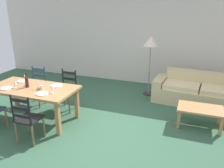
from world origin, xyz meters
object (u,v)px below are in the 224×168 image
at_px(dining_chair_near_right, 27,118).
at_px(standing_lamp, 151,45).
at_px(coffee_table, 200,111).
at_px(dining_table, 33,91).
at_px(coffee_cup_primary, 42,87).
at_px(wine_bottle, 27,82).
at_px(dining_chair_far_right, 67,90).
at_px(dining_chair_far_left, 37,86).
at_px(couch, 200,93).
at_px(wine_glass_near_right, 52,88).
at_px(wine_glass_near_left, 15,83).

bearing_deg(dining_chair_near_right, standing_lamp, 62.33).
xyz_separation_m(dining_chair_near_right, coffee_table, (2.97, 1.68, -0.12)).
height_order(dining_table, coffee_table, dining_table).
distance_m(coffee_cup_primary, coffee_table, 3.33).
bearing_deg(dining_chair_near_right, wine_bottle, 126.64).
bearing_deg(dining_chair_far_right, dining_chair_far_left, -179.91).
relative_size(dining_chair_near_right, coffee_table, 1.07).
bearing_deg(standing_lamp, dining_chair_near_right, -117.67).
bearing_deg(couch, wine_glass_near_right, -141.61).
relative_size(dining_chair_near_right, wine_bottle, 3.04).
height_order(dining_chair_far_left, wine_glass_near_left, dining_chair_far_left).
bearing_deg(couch, coffee_table, -89.98).
distance_m(dining_chair_far_left, coffee_table, 3.89).
height_order(dining_chair_far_left, coffee_table, dining_chair_far_left).
height_order(dining_chair_far_right, standing_lamp, standing_lamp).
bearing_deg(dining_table, wine_glass_near_right, -11.17).
distance_m(wine_glass_near_right, standing_lamp, 2.89).
bearing_deg(dining_table, standing_lamp, 48.06).
height_order(dining_chair_near_right, wine_glass_near_right, dining_chair_near_right).
bearing_deg(standing_lamp, wine_glass_near_left, -133.87).
height_order(wine_glass_near_left, wine_glass_near_right, same).
bearing_deg(dining_chair_near_right, wine_glass_near_left, 140.62).
bearing_deg(coffee_table, standing_lamp, 134.09).
xyz_separation_m(dining_chair_near_right, dining_chair_far_left, (-0.91, 1.49, 0.00)).
height_order(wine_glass_near_right, couch, wine_glass_near_right).
xyz_separation_m(wine_bottle, wine_glass_near_right, (0.70, -0.10, -0.01)).
relative_size(wine_glass_near_left, coffee_table, 0.18).
xyz_separation_m(dining_chair_near_right, wine_glass_near_right, (0.14, 0.65, 0.38)).
bearing_deg(wine_glass_near_right, coffee_table, 19.96).
distance_m(wine_glass_near_left, standing_lamp, 3.46).
relative_size(wine_bottle, standing_lamp, 0.19).
distance_m(coffee_table, standing_lamp, 2.22).
bearing_deg(coffee_cup_primary, dining_chair_far_right, 79.30).
xyz_separation_m(dining_table, dining_chair_near_right, (0.46, -0.77, -0.19)).
bearing_deg(wine_glass_near_right, wine_bottle, 172.20).
distance_m(dining_chair_near_right, couch, 4.16).
relative_size(dining_chair_far_left, wine_glass_near_left, 5.96).
relative_size(dining_table, standing_lamp, 1.16).
xyz_separation_m(coffee_cup_primary, standing_lamp, (1.80, 2.34, 0.62)).
height_order(wine_bottle, coffee_table, wine_bottle).
xyz_separation_m(dining_chair_far_left, wine_glass_near_right, (1.05, -0.84, 0.38)).
bearing_deg(wine_bottle, dining_chair_far_right, 55.34).
bearing_deg(couch, wine_bottle, -148.69).
xyz_separation_m(dining_table, wine_glass_near_right, (0.60, -0.12, 0.20)).
xyz_separation_m(dining_chair_far_left, coffee_cup_primary, (0.72, -0.75, 0.32)).
bearing_deg(wine_glass_near_right, wine_glass_near_left, -177.66).
height_order(wine_glass_near_right, coffee_cup_primary, wine_glass_near_right).
xyz_separation_m(dining_table, coffee_table, (3.43, 0.91, -0.31)).
xyz_separation_m(wine_glass_near_right, coffee_table, (2.83, 1.03, -0.51)).
relative_size(dining_chair_near_right, wine_glass_near_left, 5.96).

